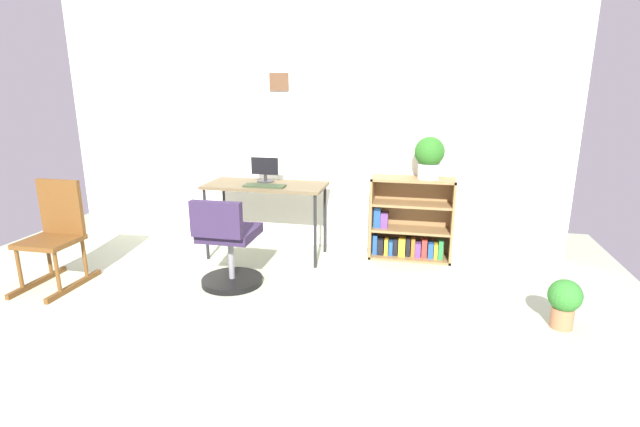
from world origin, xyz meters
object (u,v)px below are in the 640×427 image
(monitor, at_px, (265,170))
(bookshelf_low, at_px, (409,223))
(potted_plant_on_shelf, at_px, (429,156))
(desk, at_px, (266,190))
(office_chair, at_px, (228,248))
(keyboard, at_px, (265,186))
(rocking_chair, at_px, (55,233))
(potted_plant_floor, at_px, (564,301))

(monitor, xyz_separation_m, bookshelf_low, (1.41, 0.17, -0.50))
(potted_plant_on_shelf, bearing_deg, bookshelf_low, 161.07)
(desk, xyz_separation_m, potted_plant_on_shelf, (1.53, 0.22, 0.35))
(monitor, height_order, office_chair, monitor)
(monitor, bearing_deg, keyboard, -72.88)
(desk, height_order, rocking_chair, rocking_chair)
(bookshelf_low, height_order, potted_plant_on_shelf, potted_plant_on_shelf)
(desk, xyz_separation_m, monitor, (-0.03, 0.09, 0.18))
(keyboard, relative_size, potted_plant_on_shelf, 0.99)
(desk, distance_m, potted_plant_on_shelf, 1.58)
(office_chair, bearing_deg, monitor, 87.32)
(monitor, bearing_deg, office_chair, -92.68)
(bookshelf_low, height_order, potted_plant_floor, bookshelf_low)
(keyboard, distance_m, potted_plant_on_shelf, 1.56)
(desk, height_order, potted_plant_on_shelf, potted_plant_on_shelf)
(office_chair, bearing_deg, desk, 84.50)
(keyboard, xyz_separation_m, bookshelf_low, (1.34, 0.40, -0.39))
(keyboard, bearing_deg, monitor, 107.12)
(monitor, height_order, potted_plant_on_shelf, potted_plant_on_shelf)
(monitor, distance_m, office_chair, 1.02)
(bookshelf_low, distance_m, potted_plant_floor, 1.67)
(keyboard, bearing_deg, rocking_chair, -149.89)
(potted_plant_on_shelf, distance_m, potted_plant_floor, 1.73)
(monitor, bearing_deg, potted_plant_on_shelf, 4.50)
(bookshelf_low, bearing_deg, potted_plant_on_shelf, -18.93)
(monitor, distance_m, keyboard, 0.26)
(monitor, distance_m, bookshelf_low, 1.51)
(rocking_chair, bearing_deg, potted_plant_floor, 0.97)
(office_chair, height_order, potted_plant_on_shelf, potted_plant_on_shelf)
(office_chair, distance_m, potted_plant_floor, 2.57)
(office_chair, relative_size, potted_plant_on_shelf, 1.99)
(potted_plant_floor, bearing_deg, office_chair, 176.12)
(desk, height_order, monitor, monitor)
(office_chair, distance_m, rocking_chair, 1.47)
(bookshelf_low, distance_m, potted_plant_on_shelf, 0.69)
(desk, relative_size, potted_plant_floor, 3.25)
(desk, distance_m, bookshelf_low, 1.44)
(office_chair, xyz_separation_m, bookshelf_low, (1.46, 1.06, 0.01))
(desk, bearing_deg, keyboard, -75.10)
(desk, xyz_separation_m, office_chair, (-0.08, -0.79, -0.33))
(office_chair, height_order, bookshelf_low, bookshelf_low)
(rocking_chair, height_order, potted_plant_floor, rocking_chair)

